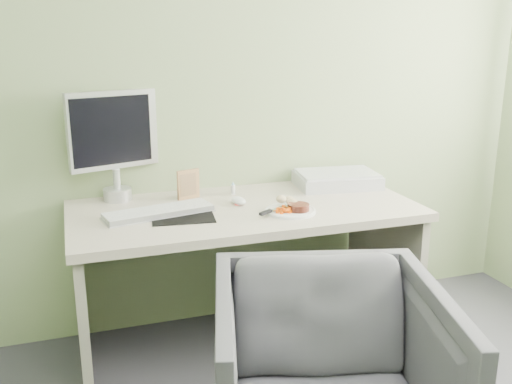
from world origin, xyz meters
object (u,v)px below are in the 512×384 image
object	(u,v)px
monitor	(114,139)
desk_chair	(329,383)
plate	(290,211)
scanner	(337,180)
desk	(245,243)

from	to	relation	value
monitor	desk_chair	size ratio (longest dim) A/B	0.66
plate	desk_chair	size ratio (longest dim) A/B	0.29
monitor	desk_chair	xyz separation A→B (m)	(0.57, -1.21, -0.67)
monitor	plate	bearing A→B (deg)	-49.88
plate	desk_chair	world-z (taller)	plate
scanner	plate	bearing A→B (deg)	-132.16
desk_chair	scanner	bearing A→B (deg)	78.09
desk_chair	plate	bearing A→B (deg)	93.64
scanner	monitor	size ratio (longest dim) A/B	0.81
scanner	monitor	bearing A→B (deg)	-179.11
plate	scanner	distance (m)	0.53
plate	monitor	distance (m)	0.90
desk	plate	bearing A→B (deg)	-42.47
plate	desk_chair	distance (m)	0.84
plate	monitor	size ratio (longest dim) A/B	0.44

